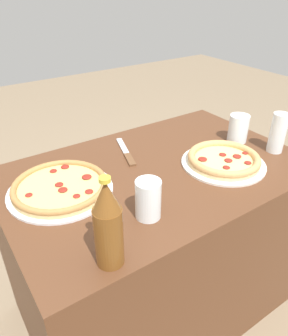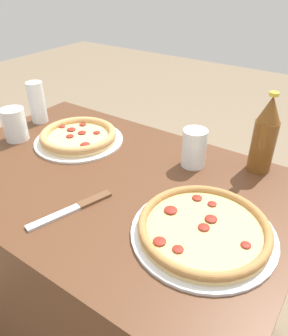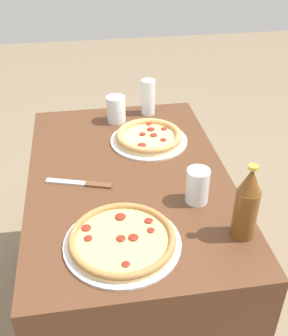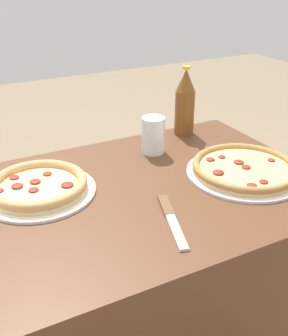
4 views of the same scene
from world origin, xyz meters
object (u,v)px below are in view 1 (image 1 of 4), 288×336
Objects in this scene: pizza_veggie at (224,160)px; pizza_pepperoni at (60,187)px; knife at (126,153)px; glass_red_wine at (278,134)px; glass_lemonade at (148,201)px; beer_bottle at (108,225)px; glass_orange_juice at (237,129)px.

pizza_pepperoni is at bearing -16.93° from pizza_veggie.
pizza_veggie reaches higher than knife.
knife is (0.50, -0.31, -0.07)m from glass_red_wine.
glass_lemonade reaches higher than pizza_veggie.
glass_lemonade is at bearing 67.84° from knife.
glass_red_wine is at bearing -170.11° from beer_bottle.
glass_red_wine is 0.16m from glass_orange_juice.
glass_orange_juice is at bearing -161.07° from glass_lemonade.
pizza_veggie is 0.37m from knife.
glass_lemonade reaches higher than pizza_pepperoni.
glass_red_wine is 1.39× the size of glass_orange_juice.
knife is at bearing -19.87° from glass_orange_juice.
beer_bottle is 0.57m from knife.
pizza_veggie is 1.34× the size of knife.
beer_bottle is at bearing 17.41° from pizza_veggie.
glass_red_wine is 1.32× the size of glass_lemonade.
beer_bottle reaches higher than glass_red_wine.
glass_lemonade is (0.40, 0.09, 0.03)m from pizza_veggie.
knife is at bearing -32.10° from glass_red_wine.
glass_orange_juice is 0.83m from beer_bottle.
pizza_veggie reaches higher than pizza_pepperoni.
glass_orange_juice reaches higher than pizza_pepperoni.
pizza_veggie is 0.91× the size of pizza_pepperoni.
beer_bottle is (0.01, 0.35, 0.10)m from pizza_pepperoni.
glass_red_wine reaches higher than pizza_pepperoni.
beer_bottle is at bearing 9.89° from glass_red_wine.
glass_red_wine is 0.69× the size of knife.
pizza_veggie is 0.23m from glass_orange_juice.
pizza_pepperoni is at bearing -92.06° from beer_bottle.
knife is at bearing -125.40° from beer_bottle.
glass_orange_juice is 0.50× the size of knife.
glass_lemonade reaches higher than glass_orange_juice.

